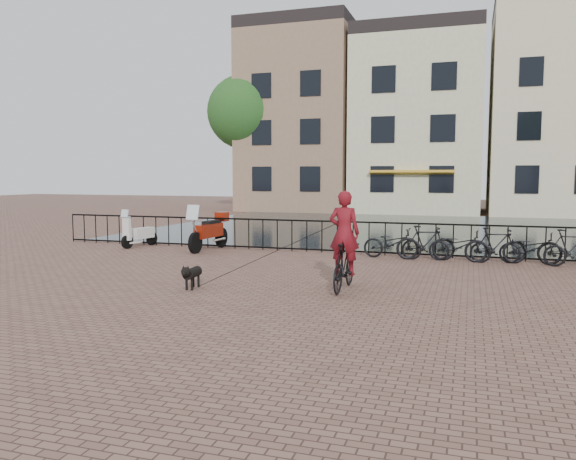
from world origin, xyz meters
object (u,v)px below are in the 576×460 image
(cyclist, at_px, (344,247))
(motorcycle, at_px, (209,226))
(scooter, at_px, (139,227))
(dog, at_px, (192,276))

(cyclist, xyz_separation_m, motorcycle, (-5.59, 4.94, -0.16))
(motorcycle, height_order, scooter, motorcycle)
(dog, bearing_deg, motorcycle, 108.34)
(cyclist, height_order, motorcycle, cyclist)
(dog, xyz_separation_m, motorcycle, (-2.43, 5.77, 0.51))
(dog, height_order, motorcycle, motorcycle)
(cyclist, distance_m, dog, 3.33)
(scooter, bearing_deg, motorcycle, 11.99)
(cyclist, relative_size, dog, 3.00)
(dog, bearing_deg, cyclist, 10.20)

